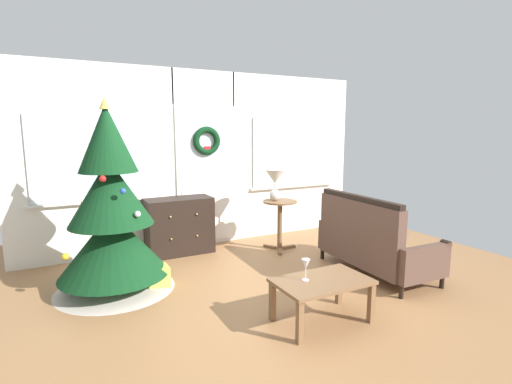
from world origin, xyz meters
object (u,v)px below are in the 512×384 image
Objects in this scene: wine_glass at (306,265)px; side_table at (280,215)px; dresser_cabinet at (179,226)px; settee_sofa at (370,243)px; coffee_table at (322,286)px; table_lamp at (275,181)px; christmas_tree at (112,219)px; gift_box at (158,277)px.

side_table is at bearing 65.01° from wine_glass.
dresser_cabinet is at bearing 158.14° from side_table.
coffee_table is at bearing -150.98° from settee_sofa.
side_table is (-0.48, 1.29, 0.13)m from settee_sofa.
dresser_cabinet is at bearing 99.69° from wine_glass.
side_table is 0.85× the size of coffee_table.
wine_glass is at bearing -155.43° from settee_sofa.
dresser_cabinet is 1.42m from side_table.
table_lamp is 2.18m from wine_glass.
settee_sofa reaches higher than side_table.
wine_glass is at bearing -80.31° from dresser_cabinet.
wine_glass is (1.40, -1.55, -0.24)m from christmas_tree.
table_lamp reaches higher than gift_box.
settee_sofa reaches higher than dresser_cabinet.
christmas_tree is at bearing -170.91° from side_table.
table_lamp is (2.23, 0.41, 0.22)m from christmas_tree.
christmas_tree reaches higher than wine_glass.
settee_sofa is 7.74× the size of wine_glass.
table_lamp reaches higher than wine_glass.
wine_glass is (-0.89, -1.91, 0.03)m from side_table.
wine_glass is at bearing -113.07° from table_lamp.
gift_box is (-1.12, 1.45, -0.22)m from coffee_table.
settee_sofa is at bearing -18.45° from christmas_tree.
dresser_cabinet is at bearing 158.78° from table_lamp.
coffee_table is 1.84m from gift_box.
gift_box is (-0.56, -1.05, -0.27)m from dresser_cabinet.
christmas_tree reaches higher than coffee_table.
christmas_tree is 2.33m from side_table.
side_table reaches higher than gift_box.
dresser_cabinet reaches higher than side_table.
side_table reaches higher than wine_glass.
dresser_cabinet is 4.63× the size of wine_glass.
side_table is 2.11m from wine_glass.
table_lamp is 2.09m from gift_box.
settee_sofa is at bearing -69.70° from side_table.
coffee_table reaches higher than gift_box.
dresser_cabinet is 2.48m from wine_glass.
coffee_table is (0.56, -2.50, -0.06)m from dresser_cabinet.
coffee_table is (-0.69, -2.01, -0.67)m from table_lamp.
settee_sofa is 1.41m from coffee_table.
christmas_tree is 10.41× the size of wine_glass.
wine_glass is (-1.37, -0.63, 0.16)m from settee_sofa.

